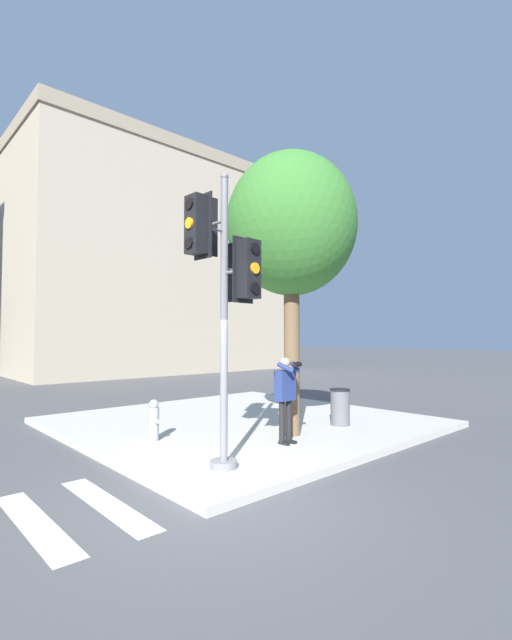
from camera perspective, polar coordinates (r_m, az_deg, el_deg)
The scene contains 8 objects.
ground_plane at distance 6.42m, azimuth -5.55°, elevation -22.47°, with size 160.00×160.00×0.00m, color #4C4C4F.
sidewalk_corner at distance 11.16m, azimuth -1.92°, elevation -13.45°, with size 8.00×8.00×0.14m.
traffic_signal_pole at distance 7.00m, azimuth -4.46°, elevation 6.45°, with size 1.42×1.44×4.77m.
person_photographer at distance 8.56m, azimuth 3.99°, elevation -9.53°, with size 0.50×0.53×1.68m.
street_tree at distance 9.55m, azimuth 4.73°, elevation 12.34°, with size 2.83×2.83×6.10m.
fire_hydrant at distance 9.07m, azimuth -13.47°, elevation -12.88°, with size 0.21×0.27×0.83m.
trash_bin at distance 10.55m, azimuth 11.15°, elevation -11.29°, with size 0.47×0.47×0.86m.
building_right at distance 31.72m, azimuth -15.14°, elevation 6.74°, with size 17.19×12.31×14.40m.
Camera 1 is at (-3.64, -4.81, 2.20)m, focal length 24.00 mm.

